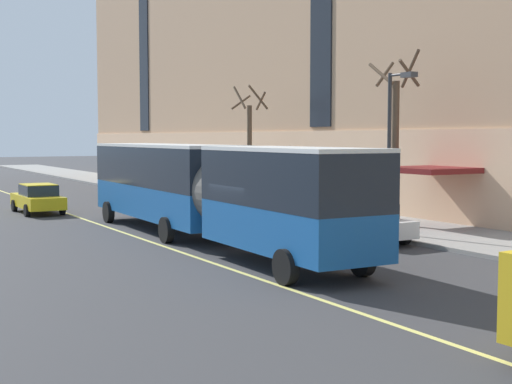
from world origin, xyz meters
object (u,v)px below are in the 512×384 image
(street_tree_far_uptown, at_px, (250,143))
(street_lamp, at_px, (393,135))
(city_bus, at_px, (203,186))
(parked_car_white_0, at_px, (365,222))
(taxi_cab, at_px, (38,198))
(street_tree_mid_block, at_px, (395,138))
(parked_car_champagne_3, at_px, (125,183))
(parked_car_silver_1, at_px, (273,207))

(street_tree_far_uptown, xyz_separation_m, street_lamp, (-2.09, -15.25, 0.43))
(street_tree_far_uptown, bearing_deg, city_bus, -126.04)
(street_tree_far_uptown, bearing_deg, parked_car_white_0, -103.67)
(taxi_cab, xyz_separation_m, street_tree_mid_block, (12.20, -14.24, 3.19))
(street_tree_mid_block, bearing_deg, city_bus, 178.01)
(parked_car_champagne_3, relative_size, taxi_cab, 1.02)
(parked_car_silver_1, bearing_deg, street_tree_far_uptown, 66.78)
(parked_car_silver_1, distance_m, street_lamp, 7.34)
(city_bus, xyz_separation_m, parked_car_silver_1, (5.37, 3.71, -1.37))
(taxi_cab, xyz_separation_m, street_tree_far_uptown, (12.20, -1.26, 2.90))
(city_bus, height_order, street_tree_far_uptown, street_tree_far_uptown)
(parked_car_silver_1, height_order, taxi_cab, same)
(parked_car_champagne_3, distance_m, street_lamp, 26.53)
(parked_car_white_0, bearing_deg, taxi_cab, 116.40)
(city_bus, height_order, parked_car_white_0, city_bus)
(street_tree_far_uptown, bearing_deg, parked_car_champagne_3, 109.26)
(street_lamp, bearing_deg, parked_car_silver_1, 105.56)
(parked_car_silver_1, height_order, parked_car_champagne_3, same)
(city_bus, relative_size, parked_car_white_0, 4.60)
(taxi_cab, relative_size, street_tree_mid_block, 0.62)
(parked_car_champagne_3, xyz_separation_m, street_lamp, (1.76, -26.26, 3.34))
(taxi_cab, bearing_deg, parked_car_white_0, -63.60)
(parked_car_white_0, bearing_deg, city_bus, 151.06)
(taxi_cab, height_order, street_lamp, street_lamp)
(city_bus, height_order, taxi_cab, city_bus)
(parked_car_champagne_3, relative_size, street_tree_mid_block, 0.63)
(parked_car_silver_1, xyz_separation_m, street_tree_far_uptown, (3.84, 8.96, 2.90))
(city_bus, distance_m, street_tree_mid_block, 9.39)
(parked_car_champagne_3, distance_m, taxi_cab, 12.84)
(street_tree_mid_block, bearing_deg, street_tree_far_uptown, 89.98)
(parked_car_silver_1, distance_m, street_tree_mid_block, 6.41)
(parked_car_white_0, relative_size, street_lamp, 0.67)
(parked_car_white_0, distance_m, street_lamp, 3.78)
(taxi_cab, bearing_deg, street_tree_mid_block, -49.41)
(parked_car_champagne_3, bearing_deg, parked_car_silver_1, -89.98)
(street_tree_mid_block, relative_size, street_tree_far_uptown, 1.11)
(taxi_cab, bearing_deg, street_lamp, -58.51)
(street_tree_mid_block, height_order, street_lamp, street_tree_mid_block)
(parked_car_white_0, bearing_deg, street_tree_mid_block, 35.07)
(street_lamp, bearing_deg, street_tree_far_uptown, 82.20)
(city_bus, relative_size, street_tree_far_uptown, 2.86)
(street_tree_far_uptown, bearing_deg, taxi_cab, 174.12)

